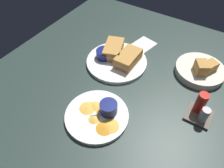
{
  "coord_description": "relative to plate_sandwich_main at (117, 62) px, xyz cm",
  "views": [
    {
      "loc": [
        57.94,
        28.71,
        65.55
      ],
      "look_at": [
        9.91,
        -1.57,
        3.0
      ],
      "focal_mm": 34.36,
      "sensor_mm": 36.0,
      "label": 1
    }
  ],
  "objects": [
    {
      "name": "bread_basket_rear",
      "position": [
        -13.41,
        33.69,
        1.25
      ],
      "size": [
        20.76,
        20.76,
        7.83
      ],
      "color": "silver",
      "rests_on": "ground_plane"
    },
    {
      "name": "plantain_chip_scatter",
      "position": [
        28.9,
        10.54,
        1.1
      ],
      "size": [
        12.54,
        19.59,
        0.6
      ],
      "color": "gold",
      "rests_on": "plate_chips_companion"
    },
    {
      "name": "plate_chips_companion",
      "position": [
        28.63,
        9.09,
        0.0
      ],
      "size": [
        22.95,
        22.95,
        1.6
      ],
      "primitive_type": "cylinder",
      "color": "white",
      "rests_on": "ground_plane"
    },
    {
      "name": "plate_sandwich_main",
      "position": [
        0.0,
        0.0,
        0.0
      ],
      "size": [
        27.05,
        27.05,
        1.6
      ],
      "primitive_type": "cylinder",
      "color": "white",
      "rests_on": "ground_plane"
    },
    {
      "name": "condiment_caddy",
      "position": [
        8.15,
        39.87,
        2.61
      ],
      "size": [
        9.0,
        9.0,
        9.5
      ],
      "color": "brown",
      "rests_on": "ground_plane"
    },
    {
      "name": "ground_plane",
      "position": [
        4.41,
        8.11,
        -2.3
      ],
      "size": [
        110.0,
        110.0,
        3.0
      ],
      "primitive_type": "cube",
      "color": "#283833"
    },
    {
      "name": "ramekin_light_gravy",
      "position": [
        25.19,
        11.96,
        3.11
      ],
      "size": [
        6.37,
        6.37,
        4.32
      ],
      "color": "navy",
      "rests_on": "plate_chips_companion"
    },
    {
      "name": "sandwich_half_far",
      "position": [
        -3.46,
        -3.8,
        3.2
      ],
      "size": [
        14.84,
        11.55,
        4.8
      ],
      "color": "#C68C42",
      "rests_on": "plate_sandwich_main"
    },
    {
      "name": "sandwich_half_near",
      "position": [
        -1.56,
        4.9,
        3.2
      ],
      "size": [
        13.3,
        7.67,
        4.8
      ],
      "color": "#C68C42",
      "rests_on": "plate_sandwich_main"
    },
    {
      "name": "paper_napkin_folded",
      "position": [
        -18.68,
        4.28,
        -0.6
      ],
      "size": [
        12.76,
        11.27,
        0.4
      ],
      "primitive_type": "cube",
      "rotation": [
        0.0,
        0.0,
        -0.23
      ],
      "color": "white",
      "rests_on": "ground_plane"
    },
    {
      "name": "spoon_by_gravy_ramekin",
      "position": [
        25.11,
        12.47,
        1.16
      ],
      "size": [
        8.15,
        7.9,
        0.8
      ],
      "color": "silver",
      "rests_on": "plate_chips_companion"
    },
    {
      "name": "ramekin_dark_sauce",
      "position": [
        0.92,
        -6.02,
        2.75
      ],
      "size": [
        7.31,
        7.31,
        3.62
      ],
      "color": "navy",
      "rests_on": "plate_sandwich_main"
    },
    {
      "name": "spoon_by_dark_ramekin",
      "position": [
        -0.25,
        -0.42,
        1.16
      ],
      "size": [
        3.49,
        9.95,
        0.8
      ],
      "color": "silver",
      "rests_on": "plate_sandwich_main"
    }
  ]
}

